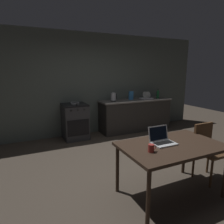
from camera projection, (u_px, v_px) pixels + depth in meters
ground_plane at (135, 170)px, 3.53m from camera, size 12.00×12.00×0.00m
back_wall at (99, 84)px, 5.57m from camera, size 6.40×0.10×2.71m
kitchen_counter at (135, 115)px, 5.87m from camera, size 2.16×0.64×0.91m
stove_oven at (75, 121)px, 5.11m from camera, size 0.60×0.62×0.91m
dining_table at (172, 149)px, 2.72m from camera, size 1.39×0.87×0.75m
chair at (207, 147)px, 3.21m from camera, size 0.40×0.40×0.90m
laptop at (162, 140)px, 2.74m from camera, size 0.32×0.27×0.22m
electric_kettle at (113, 97)px, 5.45m from camera, size 0.17×0.15×0.24m
bottle at (158, 94)px, 6.02m from camera, size 0.08×0.08×0.28m
frying_pan at (75, 103)px, 4.99m from camera, size 0.23×0.40×0.05m
coffee_mug at (151, 148)px, 2.45m from camera, size 0.11×0.08×0.10m
cereal_box at (131, 96)px, 5.71m from camera, size 0.13×0.05×0.24m
dish_rack at (146, 97)px, 5.92m from camera, size 0.34×0.26×0.21m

